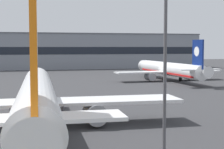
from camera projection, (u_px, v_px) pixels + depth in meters
The scene contains 6 objects.
taxiway_centreline at pixel (35, 103), 53.55m from camera, with size 0.30×180.00×0.01m, color yellow.
airliner_foreground at pixel (37, 97), 37.07m from camera, with size 32.14×41.48×11.65m.
airliner_background at pixel (169, 69), 88.83m from camera, with size 28.31×36.49×10.24m.
apron_lamp_post at pixel (165, 67), 28.55m from camera, with size 2.24×0.90×13.40m.
safety_cone_by_nose_gear at pixel (35, 103), 52.37m from camera, with size 0.44×0.44×0.55m.
terminal_building at pixel (9, 51), 132.89m from camera, with size 153.25×12.40×14.09m.
Camera 1 is at (-0.94, -24.34, 8.69)m, focal length 55.89 mm.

